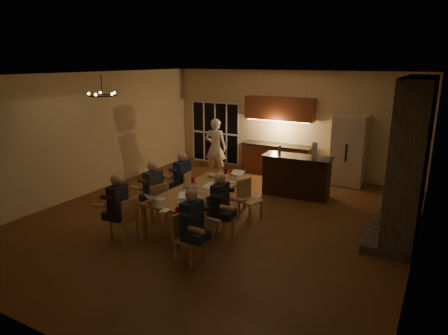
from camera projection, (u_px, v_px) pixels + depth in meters
floor at (218, 220)px, 9.03m from camera, size 9.00×9.00×0.00m
back_wall at (291, 123)px, 12.41m from camera, size 8.00×0.04×3.20m
left_wall at (86, 134)px, 10.50m from camera, size 0.04×9.00×3.20m
right_wall at (425, 177)px, 6.71m from camera, size 0.04×9.00×3.20m
ceiling at (218, 74)px, 8.18m from camera, size 8.00×9.00×0.04m
french_doors at (215, 133)px, 13.79m from camera, size 1.86×0.08×2.10m
fireplace at (411, 159)px, 7.87m from camera, size 0.58×2.50×3.20m
kitchenette at (278, 136)px, 12.39m from camera, size 2.24×0.68×2.40m
refrigerator at (349, 150)px, 11.36m from camera, size 0.90×0.68×2.00m
dining_table at (199, 205)px, 8.86m from camera, size 1.10×2.71×0.75m
bar_island at (296, 176)px, 10.49m from camera, size 1.82×0.79×1.08m
chair_left_near at (123, 219)px, 7.94m from camera, size 0.45×0.45×0.89m
chair_left_mid at (154, 202)px, 8.87m from camera, size 0.56×0.56×0.89m
chair_left_far at (180, 189)px, 9.73m from camera, size 0.51×0.51×0.89m
chair_right_near at (189, 239)px, 7.05m from camera, size 0.49×0.49×0.89m
chair_right_mid at (221, 217)px, 8.04m from camera, size 0.45×0.45×0.89m
chair_right_far at (250, 200)px, 8.98m from camera, size 0.55×0.55×0.89m
person_left_near at (118, 208)px, 7.84m from camera, size 0.68×0.68×1.38m
person_right_near at (192, 226)px, 6.97m from camera, size 0.64×0.64×1.38m
person_left_mid at (154, 191)px, 8.80m from camera, size 0.66×0.66×1.38m
person_right_mid at (220, 206)px, 7.94m from camera, size 0.63×0.63×1.38m
person_left_far at (183, 180)px, 9.65m from camera, size 0.64×0.64×1.38m
standing_person at (216, 148)px, 12.19m from camera, size 0.74×0.57×1.80m
chandelier at (102, 95)px, 8.69m from camera, size 0.61×0.61×0.03m
laptop_a at (156, 197)px, 7.94m from camera, size 0.42×0.41×0.23m
laptop_b at (185, 198)px, 7.89m from camera, size 0.40×0.38×0.23m
laptop_c at (190, 182)px, 8.87m from camera, size 0.42×0.40×0.23m
laptop_d at (208, 188)px, 8.50m from camera, size 0.37×0.34×0.23m
laptop_e at (213, 172)px, 9.73m from camera, size 0.36×0.33×0.23m
laptop_f at (236, 174)px, 9.52m from camera, size 0.33×0.29×0.23m
mug_front at (184, 192)px, 8.39m from camera, size 0.08×0.08×0.10m
mug_mid at (215, 181)px, 9.19m from camera, size 0.08×0.08×0.10m
mug_back at (206, 176)px, 9.59m from camera, size 0.09×0.09×0.10m
redcup_near at (177, 210)px, 7.40m from camera, size 0.09×0.09×0.12m
redcup_mid at (193, 180)px, 9.21m from camera, size 0.08×0.08×0.12m
redcup_far at (232, 173)px, 9.83m from camera, size 0.10×0.10×0.12m
can_silver at (183, 196)px, 8.15m from camera, size 0.07×0.07×0.12m
can_cola at (226, 171)px, 9.93m from camera, size 0.06×0.06×0.12m
can_right at (224, 185)px, 8.84m from camera, size 0.07×0.07×0.12m
plate_near at (196, 199)px, 8.10m from camera, size 0.28×0.28×0.02m
plate_left at (161, 199)px, 8.11m from camera, size 0.22×0.22×0.02m
plate_far at (230, 182)px, 9.23m from camera, size 0.22×0.22×0.02m
notepad at (165, 211)px, 7.51m from camera, size 0.16×0.22×0.01m
bar_bottle at (280, 150)px, 10.56m from camera, size 0.08×0.08×0.24m
bar_blender at (315, 151)px, 10.06m from camera, size 0.16×0.16×0.40m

